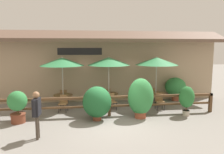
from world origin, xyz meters
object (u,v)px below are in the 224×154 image
(potted_plant_small_flowering, at_px, (141,97))
(potted_plant_tall_tropical, at_px, (175,87))
(chair_far_streetside, at_px, (160,100))
(chair_far_wallside, at_px, (152,94))
(potted_plant_entrance_palm, at_px, (17,105))
(dining_table_near, at_px, (63,97))
(chair_middle_wallside, at_px, (107,95))
(chair_near_wallside, at_px, (64,96))
(patio_umbrella_middle, at_px, (109,61))
(dining_table_middle, at_px, (109,96))
(potted_plant_broad_leaf, at_px, (187,98))
(patio_umbrella_far, at_px, (157,61))
(chair_middle_streetside, at_px, (111,101))
(dining_table_far, at_px, (156,95))
(potted_plant_corner_fern, at_px, (97,102))
(pedestrian, at_px, (37,109))
(patio_umbrella_near, at_px, (62,62))

(potted_plant_small_flowering, distance_m, potted_plant_tall_tropical, 4.20)
(chair_far_streetside, bearing_deg, chair_far_wallside, 89.03)
(potted_plant_entrance_palm, bearing_deg, dining_table_near, 52.06)
(chair_middle_wallside, bearing_deg, chair_near_wallside, -7.93)
(patio_umbrella_middle, height_order, dining_table_middle, patio_umbrella_middle)
(chair_far_wallside, xyz_separation_m, potted_plant_broad_leaf, (0.77, -2.82, 0.39))
(potted_plant_broad_leaf, bearing_deg, patio_umbrella_far, 112.20)
(chair_middle_streetside, relative_size, potted_plant_tall_tropical, 0.60)
(dining_table_middle, relative_size, potted_plant_broad_leaf, 0.74)
(patio_umbrella_far, bearing_deg, chair_far_streetside, -93.64)
(patio_umbrella_middle, distance_m, chair_far_streetside, 3.41)
(dining_table_far, relative_size, potted_plant_broad_leaf, 0.74)
(patio_umbrella_far, bearing_deg, potted_plant_tall_tropical, 31.01)
(patio_umbrella_far, xyz_separation_m, potted_plant_small_flowering, (-1.41, -2.04, -1.52))
(dining_table_far, relative_size, potted_plant_small_flowering, 0.57)
(dining_table_middle, xyz_separation_m, potted_plant_corner_fern, (-0.79, -2.33, 0.25))
(dining_table_far, relative_size, potted_plant_entrance_palm, 0.75)
(potted_plant_entrance_palm, xyz_separation_m, pedestrian, (1.19, -1.86, 0.31))
(chair_near_wallside, relative_size, potted_plant_entrance_palm, 0.61)
(dining_table_near, relative_size, chair_near_wallside, 1.23)
(chair_far_wallside, bearing_deg, patio_umbrella_middle, 21.42)
(chair_middle_streetside, relative_size, potted_plant_small_flowering, 0.46)
(dining_table_middle, bearing_deg, patio_umbrella_near, -179.16)
(chair_middle_streetside, bearing_deg, pedestrian, -145.78)
(potted_plant_broad_leaf, xyz_separation_m, pedestrian, (-6.45, -1.86, 0.24))
(dining_table_middle, bearing_deg, chair_middle_wallside, 93.45)
(chair_near_wallside, relative_size, potted_plant_broad_leaf, 0.60)
(potted_plant_corner_fern, xyz_separation_m, pedestrian, (-2.21, -1.76, 0.28))
(potted_plant_entrance_palm, distance_m, potted_plant_small_flowering, 5.41)
(dining_table_middle, distance_m, chair_far_streetside, 2.76)
(potted_plant_corner_fern, bearing_deg, dining_table_middle, 71.27)
(dining_table_middle, height_order, patio_umbrella_far, patio_umbrella_far)
(chair_near_wallside, bearing_deg, potted_plant_small_flowering, 147.01)
(potted_plant_corner_fern, xyz_separation_m, potted_plant_broad_leaf, (4.24, 0.10, 0.04))
(dining_table_far, bearing_deg, potted_plant_small_flowering, -124.61)
(potted_plant_small_flowering, bearing_deg, patio_umbrella_far, 55.39)
(dining_table_middle, height_order, chair_middle_streetside, chair_middle_streetside)
(patio_umbrella_near, height_order, potted_plant_small_flowering, patio_umbrella_near)
(dining_table_middle, height_order, potted_plant_small_flowering, potted_plant_small_flowering)
(potted_plant_broad_leaf, height_order, potted_plant_small_flowering, potted_plant_small_flowering)
(patio_umbrella_middle, xyz_separation_m, potted_plant_corner_fern, (-0.79, -2.33, -1.67))
(patio_umbrella_middle, distance_m, potted_plant_tall_tropical, 4.56)
(patio_umbrella_near, xyz_separation_m, potted_plant_corner_fern, (1.69, -2.29, -1.67))
(dining_table_near, xyz_separation_m, pedestrian, (-0.52, -4.05, 0.53))
(dining_table_near, distance_m, potted_plant_corner_fern, 2.86)
(dining_table_far, bearing_deg, patio_umbrella_near, 178.15)
(patio_umbrella_middle, bearing_deg, patio_umbrella_far, -4.38)
(chair_middle_streetside, distance_m, pedestrian, 4.57)
(potted_plant_entrance_palm, bearing_deg, potted_plant_small_flowering, -0.06)
(chair_near_wallside, height_order, potted_plant_corner_fern, potted_plant_corner_fern)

